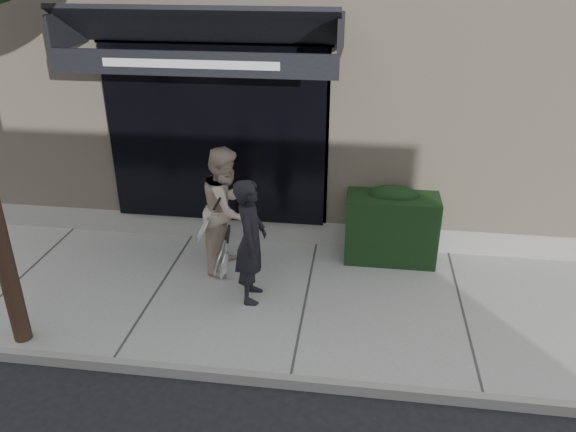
# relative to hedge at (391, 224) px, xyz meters

# --- Properties ---
(ground) EXTENTS (80.00, 80.00, 0.00)m
(ground) POSITION_rel_hedge_xyz_m (-1.10, -1.25, -0.66)
(ground) COLOR black
(ground) RESTS_ON ground
(sidewalk) EXTENTS (20.00, 3.00, 0.12)m
(sidewalk) POSITION_rel_hedge_xyz_m (-1.10, -1.25, -0.60)
(sidewalk) COLOR gray
(sidewalk) RESTS_ON ground
(curb) EXTENTS (20.00, 0.10, 0.14)m
(curb) POSITION_rel_hedge_xyz_m (-1.10, -2.80, -0.59)
(curb) COLOR gray
(curb) RESTS_ON ground
(building_facade) EXTENTS (14.30, 8.04, 5.64)m
(building_facade) POSITION_rel_hedge_xyz_m (-1.11, 3.71, 2.08)
(building_facade) COLOR #BFAE91
(building_facade) RESTS_ON ground
(hedge) EXTENTS (1.30, 0.70, 1.14)m
(hedge) POSITION_rel_hedge_xyz_m (0.00, 0.00, 0.00)
(hedge) COLOR black
(hedge) RESTS_ON sidewalk
(pedestrian_front) EXTENTS (0.65, 0.83, 1.66)m
(pedestrian_front) POSITION_rel_hedge_xyz_m (-1.80, -1.34, 0.29)
(pedestrian_front) COLOR black
(pedestrian_front) RESTS_ON sidewalk
(pedestrian_back) EXTENTS (0.75, 1.00, 1.79)m
(pedestrian_back) POSITION_rel_hedge_xyz_m (-2.29, -0.57, 0.36)
(pedestrian_back) COLOR beige
(pedestrian_back) RESTS_ON sidewalk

